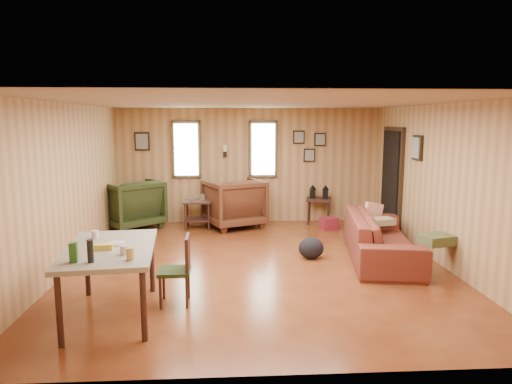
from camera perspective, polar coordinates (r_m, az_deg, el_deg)
room at (r=6.95m, az=1.46°, el=1.12°), size 5.54×6.04×2.44m
sofa at (r=7.41m, az=15.39°, el=-4.54°), size 1.06×2.46×0.93m
recliner_brown at (r=9.24m, az=-2.80°, el=-1.06°), size 1.36×1.33×1.09m
recliner_green at (r=9.48m, az=-15.36°, el=-1.17°), size 1.43×1.42×1.07m
end_table at (r=9.23m, az=-7.30°, el=-2.12°), size 0.55×0.50×0.70m
side_table at (r=9.65m, az=7.87°, el=-0.63°), size 0.62×0.62×0.82m
cooler at (r=9.22m, az=9.11°, el=-3.90°), size 0.39×0.32×0.24m
backpack at (r=7.24m, az=6.90°, el=-6.98°), size 0.48×0.43×0.34m
sofa_pillows at (r=7.49m, az=18.02°, el=-4.18°), size 0.88×1.85×0.38m
dining_table at (r=5.26m, az=-17.78°, el=-7.34°), size 1.08×1.63×1.01m
dining_chair at (r=5.50m, az=-9.51°, el=-9.11°), size 0.38×0.38×0.82m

